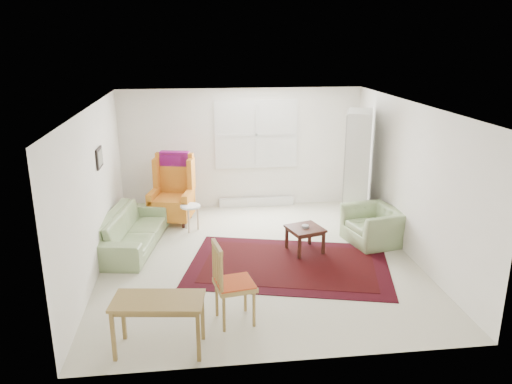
{
  "coord_description": "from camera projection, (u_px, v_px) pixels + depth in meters",
  "views": [
    {
      "loc": [
        -0.95,
        -7.45,
        3.47
      ],
      "look_at": [
        0.0,
        0.3,
        1.05
      ],
      "focal_mm": 35.0,
      "sensor_mm": 36.0,
      "label": 1
    }
  ],
  "objects": [
    {
      "name": "cabinet",
      "position": [
        357.0,
        168.0,
        9.54
      ],
      "size": [
        0.72,
        0.97,
        2.18
      ],
      "primitive_type": null,
      "rotation": [
        0.0,
        0.0,
        -0.34
      ],
      "color": "white",
      "rests_on": "ground"
    },
    {
      "name": "desk",
      "position": [
        159.0,
        325.0,
        5.71
      ],
      "size": [
        1.09,
        0.64,
        0.65
      ],
      "primitive_type": null,
      "rotation": [
        0.0,
        0.0,
        -0.13
      ],
      "color": "olive",
      "rests_on": "ground"
    },
    {
      "name": "desk_chair",
      "position": [
        235.0,
        283.0,
        6.23
      ],
      "size": [
        0.55,
        0.55,
        1.08
      ],
      "primitive_type": null,
      "rotation": [
        0.0,
        0.0,
        1.76
      ],
      "color": "olive",
      "rests_on": "ground"
    },
    {
      "name": "stool",
      "position": [
        191.0,
        218.0,
        9.32
      ],
      "size": [
        0.44,
        0.44,
        0.5
      ],
      "primitive_type": null,
      "rotation": [
        0.0,
        0.0,
        0.22
      ],
      "color": "white",
      "rests_on": "ground"
    },
    {
      "name": "room",
      "position": [
        258.0,
        181.0,
        8.03
      ],
      "size": [
        5.04,
        5.54,
        2.51
      ],
      "color": "beige",
      "rests_on": "ground"
    },
    {
      "name": "armchair",
      "position": [
        374.0,
        222.0,
        8.74
      ],
      "size": [
        1.04,
        1.13,
        0.75
      ],
      "primitive_type": "imported",
      "rotation": [
        0.0,
        0.0,
        -1.34
      ],
      "color": "#869D68",
      "rests_on": "ground"
    },
    {
      "name": "wingback_chair",
      "position": [
        171.0,
        189.0,
        9.62
      ],
      "size": [
        0.94,
        0.98,
        1.35
      ],
      "primitive_type": null,
      "rotation": [
        0.0,
        0.0,
        -0.23
      ],
      "color": "orange",
      "rests_on": "ground"
    },
    {
      "name": "sofa",
      "position": [
        131.0,
        223.0,
        8.55
      ],
      "size": [
        1.18,
        2.24,
        0.86
      ],
      "primitive_type": "imported",
      "rotation": [
        0.0,
        0.0,
        1.4
      ],
      "color": "#869D68",
      "rests_on": "ground"
    },
    {
      "name": "coffee_table",
      "position": [
        305.0,
        239.0,
        8.39
      ],
      "size": [
        0.68,
        0.68,
        0.44
      ],
      "primitive_type": null,
      "rotation": [
        0.0,
        0.0,
        0.3
      ],
      "color": "#3D1A12",
      "rests_on": "ground"
    },
    {
      "name": "rug",
      "position": [
        289.0,
        265.0,
        7.93
      ],
      "size": [
        3.53,
        2.72,
        0.03
      ],
      "primitive_type": null,
      "rotation": [
        0.0,
        0.0,
        -0.25
      ],
      "color": "black",
      "rests_on": "ground"
    }
  ]
}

